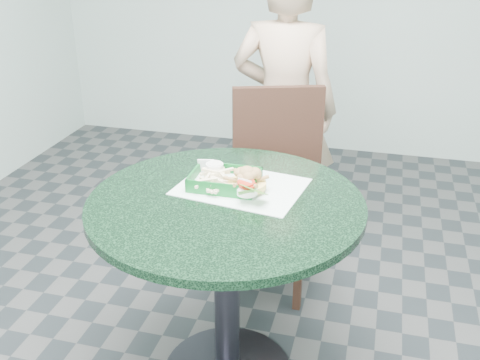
% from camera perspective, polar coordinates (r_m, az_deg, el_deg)
% --- Properties ---
extents(cafe_table, '(0.94, 0.94, 0.75)m').
position_cam_1_polar(cafe_table, '(1.99, -1.41, -6.90)').
color(cafe_table, '#26262E').
rests_on(cafe_table, floor).
extents(dining_chair, '(0.43, 0.43, 0.93)m').
position_cam_1_polar(dining_chair, '(2.65, 3.29, 0.53)').
color(dining_chair, black).
rests_on(dining_chair, floor).
extents(diner_person, '(0.55, 0.37, 1.47)m').
position_cam_1_polar(diner_person, '(2.89, 4.51, 6.98)').
color(diner_person, tan).
rests_on(diner_person, floor).
extents(placemat, '(0.47, 0.38, 0.00)m').
position_cam_1_polar(placemat, '(1.99, 0.12, -1.19)').
color(placemat, silver).
rests_on(placemat, cafe_table).
extents(food_basket, '(0.24, 0.17, 0.05)m').
position_cam_1_polar(food_basket, '(1.98, -1.54, -0.77)').
color(food_basket, '#0A5A1F').
rests_on(food_basket, placemat).
extents(crab_sandwich, '(0.13, 0.13, 0.08)m').
position_cam_1_polar(crab_sandwich, '(1.93, 0.70, -0.36)').
color(crab_sandwich, '#E4C35F').
rests_on(crab_sandwich, food_basket).
extents(fries_pile, '(0.13, 0.14, 0.04)m').
position_cam_1_polar(fries_pile, '(1.96, -2.65, -0.38)').
color(fries_pile, beige).
rests_on(fries_pile, food_basket).
extents(sauce_ramekin, '(0.06, 0.06, 0.04)m').
position_cam_1_polar(sauce_ramekin, '(2.02, -2.57, 0.78)').
color(sauce_ramekin, white).
rests_on(sauce_ramekin, food_basket).
extents(garnish_cup, '(0.11, 0.10, 0.04)m').
position_cam_1_polar(garnish_cup, '(1.88, 0.84, -1.44)').
color(garnish_cup, white).
rests_on(garnish_cup, food_basket).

